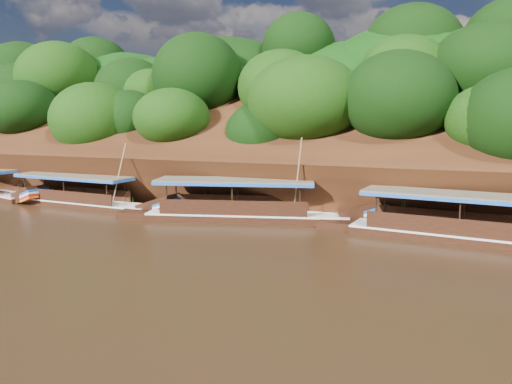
% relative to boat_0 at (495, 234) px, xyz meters
% --- Properties ---
extents(ground, '(160.00, 160.00, 0.00)m').
position_rel_boat_0_xyz_m(ground, '(-12.74, -6.62, -0.59)').
color(ground, black).
rests_on(ground, ground).
extents(riverbank, '(120.00, 30.06, 19.40)m').
position_rel_boat_0_xyz_m(riverbank, '(-12.76, 16.10, 1.30)').
color(riverbank, black).
rests_on(riverbank, ground).
extents(boat_0, '(16.22, 4.11, 6.85)m').
position_rel_boat_0_xyz_m(boat_0, '(0.00, 0.00, 0.00)').
color(boat_0, black).
rests_on(boat_0, ground).
extents(boat_1, '(15.61, 5.98, 5.97)m').
position_rel_boat_0_xyz_m(boat_1, '(-13.85, 1.28, 0.02)').
color(boat_1, black).
rests_on(boat_1, ground).
extents(boat_2, '(15.02, 3.12, 5.32)m').
position_rel_boat_0_xyz_m(boat_2, '(-27.37, 1.06, -0.06)').
color(boat_2, black).
rests_on(boat_2, ground).
extents(reeds, '(49.96, 2.29, 2.16)m').
position_rel_boat_0_xyz_m(reeds, '(-16.30, 2.81, 0.31)').
color(reeds, '#276719').
rests_on(reeds, ground).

